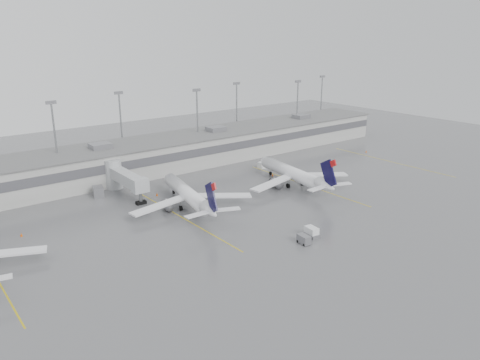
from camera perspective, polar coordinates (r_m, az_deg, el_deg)
ground at (r=88.77m, az=10.97°, el=-6.46°), size 260.00×260.00×0.00m
terminal at (r=130.54m, az=-8.33°, el=3.40°), size 152.00×17.00×9.45m
light_masts at (r=133.85m, az=-9.72°, el=7.12°), size 142.40×8.00×20.60m
jet_bridge_right at (r=111.24m, az=-14.31°, el=0.39°), size 4.00×17.20×7.00m
stand_markings at (r=104.74m, az=1.11°, el=-2.35°), size 105.25×40.00×0.01m
jet_mid_left at (r=99.03m, az=-6.25°, el=-1.79°), size 26.23×29.68×9.70m
jet_mid_right at (r=113.54m, az=6.65°, el=0.77°), size 27.18×30.69×9.97m
baggage_tug at (r=86.68m, az=8.71°, el=-6.41°), size 2.20×3.11×1.88m
baggage_cart at (r=83.75m, az=7.79°, el=-7.17°), size 1.71×2.64×1.60m
gse_uld_b at (r=116.23m, az=-8.20°, el=-0.07°), size 2.43×1.70×1.65m
gse_uld_c at (r=128.76m, az=2.74°, el=1.84°), size 2.59×1.88×1.72m
gse_loader at (r=111.08m, az=-16.90°, el=-1.36°), size 3.07×3.98×2.20m
cone_a at (r=94.87m, az=-25.12°, el=-6.04°), size 0.44×0.44×0.71m
cone_b at (r=108.46m, az=-10.09°, el=-1.71°), size 0.47×0.47×0.74m
cone_c at (r=121.94m, az=4.00°, el=0.68°), size 0.46×0.46×0.73m
cone_d at (r=150.85m, az=15.13°, el=3.40°), size 0.47×0.47×0.74m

